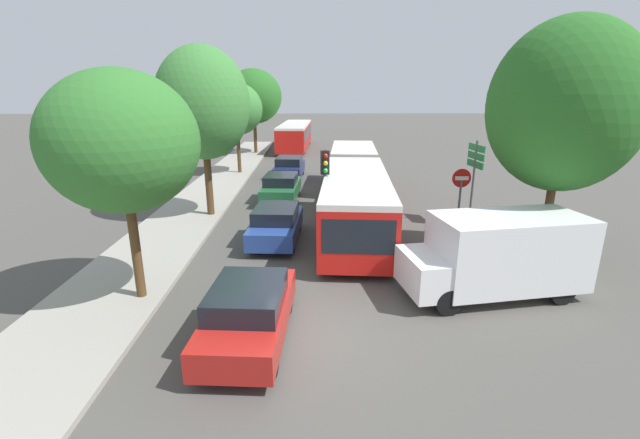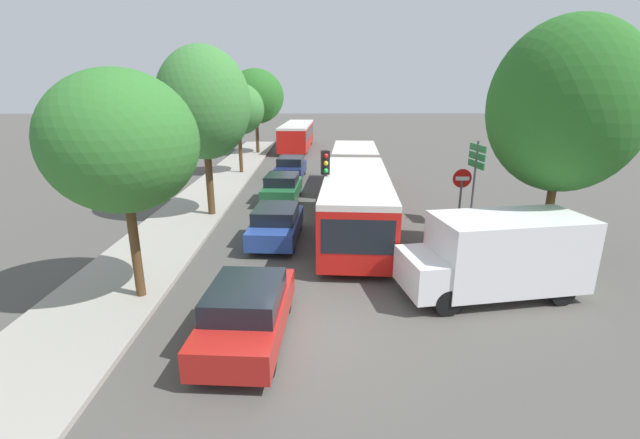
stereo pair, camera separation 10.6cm
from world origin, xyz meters
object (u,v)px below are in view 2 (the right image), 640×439
object	(u,v)px
queued_car_green	(282,187)
no_entry_sign	(461,194)
tree_left_mid	(203,106)
articulated_bus	(355,182)
queued_car_blue	(276,224)
tree_left_far	(240,110)
white_van	(499,254)
tree_left_near	(121,142)
traffic_light	(325,174)
queued_car_navy	(291,167)
direction_sign_post	(476,165)
tree_left_distant	(256,96)
tree_right_near	(567,111)
city_bus_rear	(297,134)
queued_car_red	(247,311)

from	to	relation	value
queued_car_green	no_entry_sign	bearing A→B (deg)	-128.25
tree_left_mid	articulated_bus	bearing A→B (deg)	7.44
queued_car_blue	tree_left_far	distance (m)	14.78
white_van	articulated_bus	bearing A→B (deg)	-79.27
queued_car_blue	tree_left_near	distance (m)	6.87
traffic_light	tree_left_near	world-z (taller)	tree_left_near
queued_car_green	queued_car_navy	size ratio (longest dim) A/B	1.00
direction_sign_post	tree_left_distant	world-z (taller)	tree_left_distant
tree_right_near	tree_left_far	bearing A→B (deg)	127.33
tree_left_far	tree_left_distant	bearing A→B (deg)	90.89
queued_car_green	city_bus_rear	bearing A→B (deg)	3.95
city_bus_rear	queued_car_blue	xyz separation A→B (m)	(0.21, -26.98, -0.72)
tree_left_far	white_van	bearing A→B (deg)	-61.41
direction_sign_post	tree_right_near	bearing A→B (deg)	94.95
tree_left_distant	tree_left_far	bearing A→B (deg)	-89.11
queued_car_red	direction_sign_post	world-z (taller)	direction_sign_post
queued_car_navy	direction_sign_post	world-z (taller)	direction_sign_post
articulated_bus	queued_car_blue	xyz separation A→B (m)	(-3.39, -4.23, -0.70)
city_bus_rear	direction_sign_post	world-z (taller)	direction_sign_post
traffic_light	no_entry_sign	bearing A→B (deg)	75.42
white_van	no_entry_sign	bearing A→B (deg)	-103.41
traffic_light	tree_right_near	size ratio (longest dim) A/B	0.44
queued_car_green	tree_left_distant	size ratio (longest dim) A/B	0.56
queued_car_blue	traffic_light	distance (m)	2.65
traffic_light	tree_right_near	xyz separation A→B (m)	(7.13, -3.06, 2.50)
white_van	tree_right_near	distance (m)	4.94
queued_car_green	tree_left_distant	xyz separation A→B (m)	(-3.45, 17.21, 4.33)
queued_car_navy	queued_car_green	bearing A→B (deg)	-177.34
traffic_light	no_entry_sign	distance (m)	5.12
queued_car_blue	tree_left_distant	world-z (taller)	tree_left_distant
queued_car_navy	direction_sign_post	distance (m)	13.32
tree_left_near	tree_left_mid	xyz separation A→B (m)	(0.09, 8.12, 0.58)
queued_car_red	tree_left_distant	distance (m)	30.82
tree_right_near	city_bus_rear	bearing A→B (deg)	107.35
queued_car_blue	white_van	distance (m)	8.04
city_bus_rear	white_van	distance (m)	32.31
tree_left_far	tree_right_near	distance (m)	20.67
tree_left_far	tree_left_distant	xyz separation A→B (m)	(-0.15, 9.63, 0.76)
no_entry_sign	tree_left_near	distance (m)	11.53
city_bus_rear	tree_right_near	bearing A→B (deg)	-159.52
queued_car_green	direction_sign_post	size ratio (longest dim) A/B	1.16
articulated_bus	queued_car_navy	xyz separation A→B (m)	(-3.48, 8.09, -0.69)
queued_car_red	queued_car_green	distance (m)	13.10
queued_car_red	direction_sign_post	distance (m)	12.27
queued_car_navy	tree_left_near	distance (m)	17.76
no_entry_sign	tree_left_mid	world-z (taller)	tree_left_mid
queued_car_blue	city_bus_rear	bearing A→B (deg)	4.43
queued_car_blue	queued_car_green	world-z (taller)	queued_car_green
tree_left_mid	no_entry_sign	bearing A→B (deg)	-18.99
queued_car_navy	traffic_light	size ratio (longest dim) A/B	1.23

